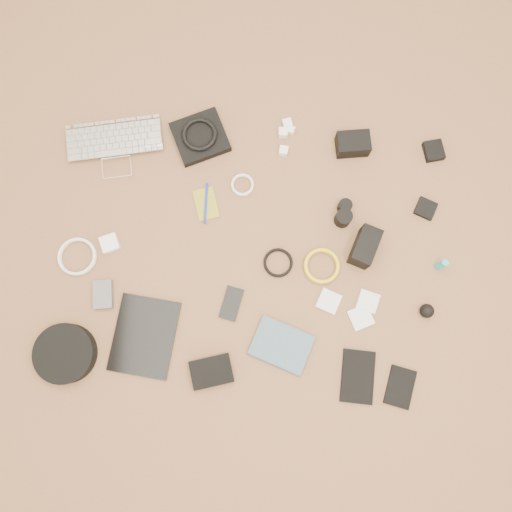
{
  "coord_description": "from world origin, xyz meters",
  "views": [
    {
      "loc": [
        0.02,
        -0.33,
        1.83
      ],
      "look_at": [
        0.01,
        0.0,
        0.02
      ],
      "focal_mm": 35.0,
      "sensor_mm": 36.0,
      "label": 1
    }
  ],
  "objects_px": {
    "phone": "(231,304)",
    "headphone_case": "(65,354)",
    "laptop": "(116,152)",
    "paperback": "(273,365)",
    "tablet": "(145,336)",
    "dslr_camera": "(353,144)"
  },
  "relations": [
    {
      "from": "tablet",
      "to": "phone",
      "type": "xyz_separation_m",
      "value": [
        0.31,
        0.13,
        -0.0
      ]
    },
    {
      "from": "laptop",
      "to": "headphone_case",
      "type": "relative_size",
      "value": 1.72
    },
    {
      "from": "dslr_camera",
      "to": "paperback",
      "type": "relative_size",
      "value": 0.61
    },
    {
      "from": "phone",
      "to": "paperback",
      "type": "relative_size",
      "value": 0.6
    },
    {
      "from": "laptop",
      "to": "dslr_camera",
      "type": "xyz_separation_m",
      "value": [
        0.91,
        0.05,
        0.02
      ]
    },
    {
      "from": "headphone_case",
      "to": "phone",
      "type": "bearing_deg",
      "value": 18.63
    },
    {
      "from": "phone",
      "to": "laptop",
      "type": "bearing_deg",
      "value": 143.5
    },
    {
      "from": "tablet",
      "to": "paperback",
      "type": "distance_m",
      "value": 0.48
    },
    {
      "from": "laptop",
      "to": "tablet",
      "type": "height_order",
      "value": "laptop"
    },
    {
      "from": "laptop",
      "to": "paperback",
      "type": "bearing_deg",
      "value": -60.99
    },
    {
      "from": "tablet",
      "to": "paperback",
      "type": "height_order",
      "value": "paperback"
    },
    {
      "from": "phone",
      "to": "headphone_case",
      "type": "xyz_separation_m",
      "value": [
        -0.58,
        -0.2,
        0.02
      ]
    },
    {
      "from": "laptop",
      "to": "phone",
      "type": "bearing_deg",
      "value": -60.13
    },
    {
      "from": "tablet",
      "to": "headphone_case",
      "type": "height_order",
      "value": "headphone_case"
    },
    {
      "from": "dslr_camera",
      "to": "paperback",
      "type": "bearing_deg",
      "value": -114.91
    },
    {
      "from": "laptop",
      "to": "tablet",
      "type": "bearing_deg",
      "value": -86.74
    },
    {
      "from": "phone",
      "to": "tablet",
      "type": "bearing_deg",
      "value": -143.52
    },
    {
      "from": "dslr_camera",
      "to": "headphone_case",
      "type": "xyz_separation_m",
      "value": [
        -1.02,
        -0.81,
        -0.01
      ]
    },
    {
      "from": "paperback",
      "to": "laptop",
      "type": "bearing_deg",
      "value": 59.78
    },
    {
      "from": "tablet",
      "to": "phone",
      "type": "height_order",
      "value": "tablet"
    },
    {
      "from": "tablet",
      "to": "phone",
      "type": "bearing_deg",
      "value": 30.43
    },
    {
      "from": "laptop",
      "to": "headphone_case",
      "type": "xyz_separation_m",
      "value": [
        -0.12,
        -0.76,
        0.01
      ]
    }
  ]
}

